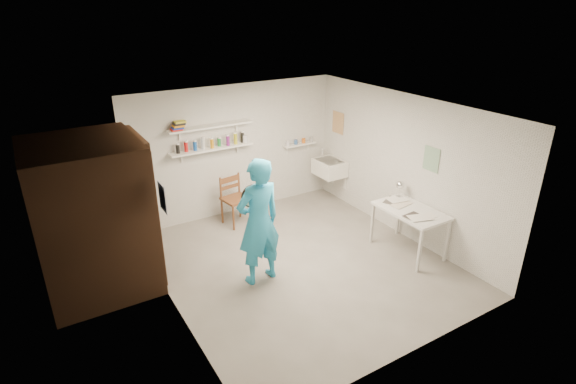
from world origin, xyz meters
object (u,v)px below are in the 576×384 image
belfast_sink (330,168)px  man (259,222)px  work_table (408,231)px  wall_clock (252,196)px  desk_lamp (400,185)px  wooden_chair (236,199)px

belfast_sink → man: size_ratio=0.32×
belfast_sink → work_table: (-0.11, -2.28, -0.33)m
wall_clock → work_table: 2.63m
work_table → desk_lamp: (0.18, 0.45, 0.59)m
wall_clock → man: bearing=-100.4°
man → work_table: man is taller
work_table → desk_lamp: size_ratio=8.00×
man → wall_clock: bearing=-100.4°
wall_clock → work_table: (2.36, -0.76, -0.86)m
desk_lamp → work_table: bearing=-112.4°
wooden_chair → desk_lamp: 2.85m
man → work_table: size_ratio=1.66×
man → work_table: (2.38, -0.54, -0.55)m
man → desk_lamp: (2.57, -0.09, 0.04)m
belfast_sink → man: man is taller
man → wall_clock: (0.02, 0.22, 0.31)m
man → wooden_chair: 1.89m
belfast_sink → work_table: bearing=-92.8°
belfast_sink → desk_lamp: size_ratio=4.29×
man → desk_lamp: man is taller
belfast_sink → work_table: belfast_sink is taller
work_table → desk_lamp: 0.77m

